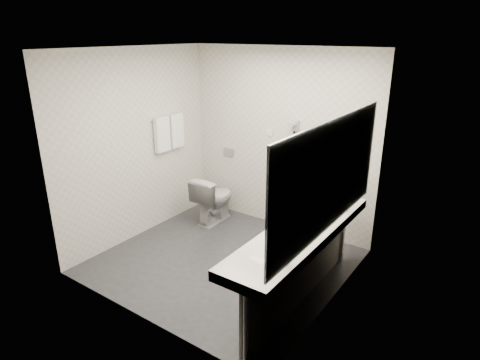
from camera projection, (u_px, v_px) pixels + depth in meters
The scene contains 31 objects.
floor at pixel (223, 261), 5.06m from camera, with size 2.80×2.80×0.00m, color #27272C.
ceiling at pixel (220, 48), 4.21m from camera, with size 2.80×2.80×0.00m, color silver.
wall_back at pixel (279, 141), 5.64m from camera, with size 2.80×2.80×0.00m, color beige.
wall_front at pixel (132, 201), 3.63m from camera, with size 2.80×2.80×0.00m, color beige.
wall_left at pixel (137, 146), 5.39m from camera, with size 2.60×2.60×0.00m, color beige.
wall_right at pixel (339, 190), 3.88m from camera, with size 2.60×2.60×0.00m, color beige.
vanity_counter at pixel (301, 233), 4.03m from camera, with size 0.55×2.20×0.10m, color silver.
vanity_panel at pixel (301, 271), 4.16m from camera, with size 0.03×2.15×0.75m, color gray.
vanity_post_near at pixel (246, 330), 3.34m from camera, with size 0.06×0.06×0.75m, color silver.
vanity_post_far at pixel (343, 233), 4.95m from camera, with size 0.06×0.06×0.75m, color silver.
mirror at pixel (331, 176), 3.67m from camera, with size 0.02×2.20×1.05m, color #B2BCC6.
basin_near at pixel (266, 258), 3.52m from camera, with size 0.40×0.31×0.05m, color silver.
basin_far at pixel (328, 208), 4.52m from camera, with size 0.40×0.31×0.05m, color silver.
faucet_near at pixel (287, 256), 3.38m from camera, with size 0.04×0.04×0.15m, color silver.
faucet_far at pixel (346, 205), 4.38m from camera, with size 0.04×0.04×0.15m, color silver.
soap_bottle_a at pixel (296, 223), 4.00m from camera, with size 0.05×0.05×0.12m, color white.
soap_bottle_b at pixel (303, 217), 4.18m from camera, with size 0.06×0.06×0.08m, color white.
glass_left at pixel (318, 219), 4.10m from camera, with size 0.06×0.06×0.11m, color silver.
glass_right at pixel (324, 217), 4.14m from camera, with size 0.06×0.06×0.11m, color silver.
toilet at pixel (214, 199), 6.02m from camera, with size 0.40×0.70×0.71m, color silver.
flush_plate at pixel (229, 152), 6.19m from camera, with size 0.18×0.02×0.12m, color #B2B5BA.
pedal_bin at pixel (294, 226), 5.64m from camera, with size 0.22×0.22×0.31m, color #B2B5BA.
bin_lid at pixel (295, 215), 5.58m from camera, with size 0.22×0.22×0.01m, color #B2B5BA.
towel_rail at pixel (168, 117), 5.68m from camera, with size 0.02×0.02×0.62m, color silver.
towel_near at pixel (162, 134), 5.65m from camera, with size 0.07×0.24×0.48m, color white.
towel_far at pixel (176, 131), 5.86m from camera, with size 0.07×0.24×0.48m, color white.
dryer_cradle at pixel (295, 125), 5.39m from camera, with size 0.10×0.04×0.14m, color gray.
dryer_barrel at pixel (293, 124), 5.33m from camera, with size 0.08×0.08×0.14m, color gray.
dryer_cord at pixel (294, 144), 5.47m from camera, with size 0.02×0.02×0.35m, color black.
switch_plate_a at pixel (269, 132), 5.67m from camera, with size 0.09×0.02×0.09m, color silver.
switch_plate_b at pixel (316, 140), 5.30m from camera, with size 0.09×0.02×0.09m, color silver.
Camera 1 is at (2.70, -3.50, 2.67)m, focal length 30.76 mm.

